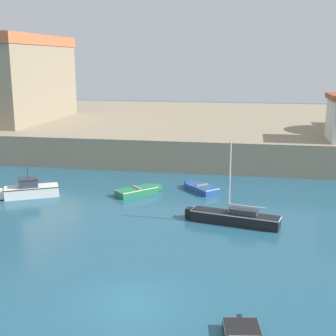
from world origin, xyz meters
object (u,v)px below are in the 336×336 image
sailboat_black_1 (234,217)px  dinghy_green_5 (138,191)px  motorboat_white_3 (29,190)px  dinghy_blue_2 (201,188)px  church (8,75)px

sailboat_black_1 → dinghy_green_5: 9.43m
sailboat_black_1 → motorboat_white_3: 16.10m
sailboat_black_1 → dinghy_blue_2: sailboat_black_1 is taller
motorboat_white_3 → church: 26.01m
dinghy_blue_2 → sailboat_black_1: bearing=-67.7°
dinghy_blue_2 → motorboat_white_3: motorboat_white_3 is taller
dinghy_blue_2 → dinghy_green_5: 5.04m
sailboat_black_1 → church: (-28.57, 24.54, 8.03)m
dinghy_green_5 → church: church is taller
motorboat_white_3 → dinghy_green_5: motorboat_white_3 is taller
sailboat_black_1 → dinghy_green_5: (-7.68, 5.46, -0.17)m
motorboat_white_3 → dinghy_green_5: 8.35m
church → sailboat_black_1: bearing=-40.7°
sailboat_black_1 → church: bearing=139.3°
dinghy_blue_2 → church: bearing=145.9°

